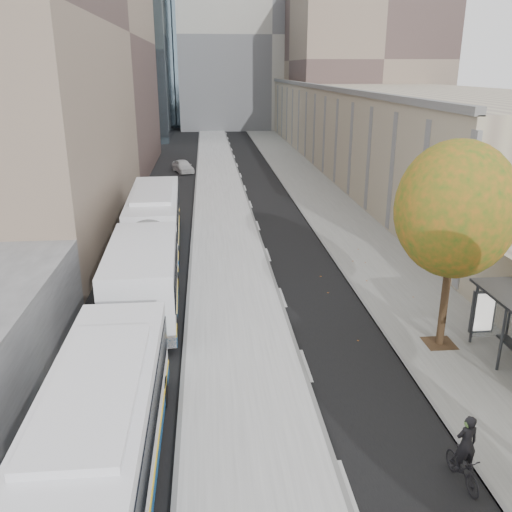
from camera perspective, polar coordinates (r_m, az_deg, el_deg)
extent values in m
cube|color=#A6A6A6|center=(40.67, -3.60, 5.17)|extent=(4.25, 150.00, 0.15)
cube|color=slate|center=(41.66, 7.51, 5.33)|extent=(4.75, 150.00, 0.08)
cube|color=gray|center=(71.68, 11.72, 14.05)|extent=(18.00, 92.00, 8.00)
cube|color=#A4A298|center=(101.18, 1.07, 22.03)|extent=(30.00, 18.00, 30.00)
cylinder|color=black|center=(21.07, 19.18, -4.78)|extent=(0.28, 0.28, 3.24)
sphere|color=#206018|center=(19.96, 20.29, 4.63)|extent=(4.20, 4.20, 4.20)
cube|color=white|center=(28.12, -11.00, 1.58)|extent=(3.36, 18.68, 3.10)
cube|color=black|center=(27.96, -11.07, 2.69)|extent=(3.40, 17.94, 1.07)
cube|color=#1F7F63|center=(19.70, -13.39, -7.55)|extent=(1.96, 0.13, 1.20)
imported|color=black|center=(15.35, 20.92, -20.09)|extent=(0.58, 1.57, 0.92)
imported|color=black|center=(14.92, 21.26, -17.90)|extent=(0.60, 0.42, 1.55)
sphere|color=#5A853C|center=(14.59, 21.54, -16.06)|extent=(0.24, 0.24, 0.24)
imported|color=silver|center=(55.32, -7.70, 9.36)|extent=(2.59, 4.02, 1.27)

